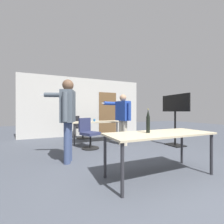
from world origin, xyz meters
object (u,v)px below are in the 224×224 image
Objects in this scene: person_right_polo at (123,115)px; beer_bottle at (148,121)px; person_left_plaid at (67,112)px; office_chair_side_rolled at (89,134)px; tv_screen at (175,113)px; office_chair_near_pushed at (81,128)px; drink_cup at (94,120)px.

person_right_polo is 2.40m from beer_bottle.
person_left_plaid is 1.76m from beer_bottle.
office_chair_side_rolled is (-1.14, 0.04, -0.58)m from person_right_polo.
person_left_plaid is at bearing 132.54° from beer_bottle.
person_right_polo is (-1.56, 0.73, -0.05)m from tv_screen.
tv_screen is at bearing -129.94° from person_right_polo.
tv_screen is 0.92× the size of person_left_plaid.
office_chair_side_rolled is 1.78m from office_chair_near_pushed.
drink_cup is (0.45, 0.92, 0.37)m from office_chair_side_rolled.
beer_bottle is 4.53× the size of drink_cup.
office_chair_near_pushed is 4.15m from beer_bottle.
office_chair_near_pushed is 10.21× the size of drink_cup.
office_chair_side_rolled is (-2.69, 0.77, -0.63)m from tv_screen.
office_chair_near_pushed is at bearing 14.14° from person_right_polo.
person_right_polo is at bearing 72.99° from beer_bottle.
drink_cup is at bearing -127.00° from tv_screen.
tv_screen is 2.87m from office_chair_side_rolled.
person_left_plaid is 1.99× the size of office_chair_side_rolled.
office_chair_near_pushed is 2.25× the size of beer_bottle.
tv_screen is 3.66m from office_chair_near_pushed.
person_left_plaid is 1.96× the size of office_chair_near_pushed.
tv_screen is 2.82m from drink_cup.
beer_bottle reaches higher than office_chair_side_rolled.
office_chair_near_pushed is at bearing -134.86° from tv_screen.
beer_bottle is at bearing -90.31° from drink_cup.
tv_screen is 1.80× the size of office_chair_near_pushed.
person_right_polo is 4.08× the size of beer_bottle.
office_chair_near_pushed is at bearing -120.97° from office_chair_side_rolled.
person_right_polo reaches higher than office_chair_near_pushed.
person_left_plaid is at bearing 103.25° from person_right_polo.
person_left_plaid is at bearing 13.35° from office_chair_near_pushed.
person_right_polo is at bearing -43.50° from person_left_plaid.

